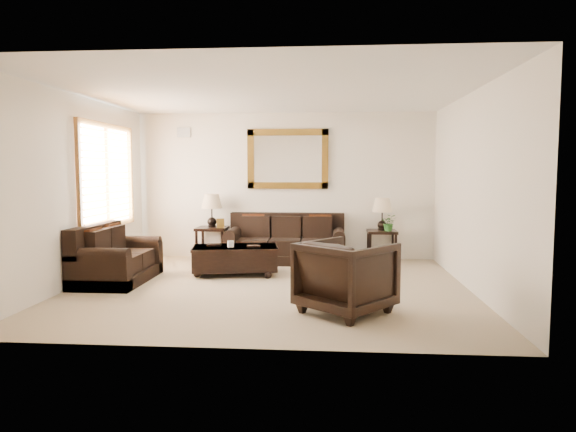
# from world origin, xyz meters

# --- Properties ---
(room) EXTENTS (5.51, 5.01, 2.71)m
(room) POSITION_xyz_m (0.00, 0.00, 1.35)
(room) COLOR tan
(room) RESTS_ON ground
(window) EXTENTS (0.07, 1.96, 1.66)m
(window) POSITION_xyz_m (-2.70, 0.90, 1.55)
(window) COLOR white
(window) RESTS_ON room
(mirror) EXTENTS (1.50, 0.06, 1.10)m
(mirror) POSITION_xyz_m (0.06, 2.47, 1.85)
(mirror) COLOR #4B2D0F
(mirror) RESTS_ON room
(air_vent) EXTENTS (0.25, 0.02, 0.18)m
(air_vent) POSITION_xyz_m (-1.90, 2.48, 2.35)
(air_vent) COLOR #999999
(air_vent) RESTS_ON room
(sofa) EXTENTS (2.10, 0.91, 0.86)m
(sofa) POSITION_xyz_m (0.06, 2.09, 0.31)
(sofa) COLOR black
(sofa) RESTS_ON room
(loveseat) EXTENTS (0.89, 1.50, 0.84)m
(loveseat) POSITION_xyz_m (-2.34, 0.21, 0.31)
(loveseat) COLOR black
(loveseat) RESTS_ON room
(end_table_left) EXTENTS (0.55, 0.55, 1.21)m
(end_table_left) POSITION_xyz_m (-1.31, 2.18, 0.79)
(end_table_left) COLOR black
(end_table_left) RESTS_ON room
(end_table_right) EXTENTS (0.52, 0.52, 1.15)m
(end_table_right) POSITION_xyz_m (1.77, 2.20, 0.75)
(end_table_right) COLOR black
(end_table_right) RESTS_ON room
(coffee_table) EXTENTS (1.42, 0.92, 0.56)m
(coffee_table) POSITION_xyz_m (-0.64, 0.86, 0.28)
(coffee_table) COLOR black
(coffee_table) RESTS_ON room
(armchair) EXTENTS (1.23, 1.22, 0.92)m
(armchair) POSITION_xyz_m (1.02, -1.21, 0.46)
(armchair) COLOR black
(armchair) RESTS_ON floor
(potted_plant) EXTENTS (0.31, 0.33, 0.23)m
(potted_plant) POSITION_xyz_m (1.89, 2.10, 0.68)
(potted_plant) COLOR #22521C
(potted_plant) RESTS_ON end_table_right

